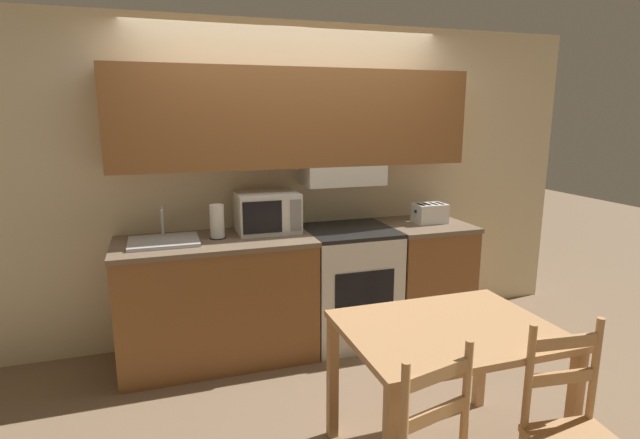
{
  "coord_description": "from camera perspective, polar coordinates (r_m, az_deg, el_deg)",
  "views": [
    {
      "loc": [
        -1.06,
        -3.95,
        1.85
      ],
      "look_at": [
        0.05,
        -0.58,
        1.09
      ],
      "focal_mm": 28.0,
      "sensor_mm": 36.0,
      "label": 1
    }
  ],
  "objects": [
    {
      "name": "ground_plane",
      "position": [
        4.49,
        -3.01,
        -12.21
      ],
      "size": [
        16.0,
        16.0,
        0.0
      ],
      "primitive_type": "plane",
      "color": "#7F664C"
    },
    {
      "name": "wall_back",
      "position": [
        4.03,
        -2.85,
        7.67
      ],
      "size": [
        5.19,
        0.38,
        2.55
      ],
      "color": "beige",
      "rests_on": "ground_plane"
    },
    {
      "name": "lower_counter_main",
      "position": [
        3.89,
        -11.68,
        -8.91
      ],
      "size": [
        1.44,
        0.69,
        0.94
      ],
      "color": "brown",
      "rests_on": "ground_plane"
    },
    {
      "name": "lower_counter_right_stub",
      "position": [
        4.41,
        11.68,
        -6.33
      ],
      "size": [
        0.67,
        0.69,
        0.94
      ],
      "color": "brown",
      "rests_on": "ground_plane"
    },
    {
      "name": "stove_range",
      "position": [
        4.13,
        3.3,
        -7.39
      ],
      "size": [
        0.69,
        0.67,
        0.94
      ],
      "color": "white",
      "rests_on": "ground_plane"
    },
    {
      "name": "microwave",
      "position": [
        3.88,
        -6.05,
        0.83
      ],
      "size": [
        0.47,
        0.37,
        0.31
      ],
      "color": "white",
      "rests_on": "lower_counter_main"
    },
    {
      "name": "toaster",
      "position": [
        4.29,
        12.44,
        0.71
      ],
      "size": [
        0.27,
        0.19,
        0.16
      ],
      "color": "white",
      "rests_on": "lower_counter_right_stub"
    },
    {
      "name": "sink_basin",
      "position": [
        3.72,
        -17.44,
        -2.33
      ],
      "size": [
        0.49,
        0.38,
        0.24
      ],
      "color": "#B7BABF",
      "rests_on": "lower_counter_main"
    },
    {
      "name": "paper_towel_roll",
      "position": [
        3.74,
        -11.68,
        -0.24
      ],
      "size": [
        0.12,
        0.12,
        0.25
      ],
      "color": "black",
      "rests_on": "lower_counter_main"
    },
    {
      "name": "dining_table",
      "position": [
        2.75,
        14.31,
        -13.77
      ],
      "size": [
        1.07,
        0.81,
        0.77
      ],
      "color": "tan",
      "rests_on": "ground_plane"
    },
    {
      "name": "chair_right_of_table",
      "position": [
        2.67,
        27.25,
        -21.33
      ],
      "size": [
        0.42,
        0.42,
        0.93
      ],
      "rotation": [
        0.0,
        0.0,
        -0.11
      ],
      "color": "tan",
      "rests_on": "ground_plane"
    }
  ]
}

